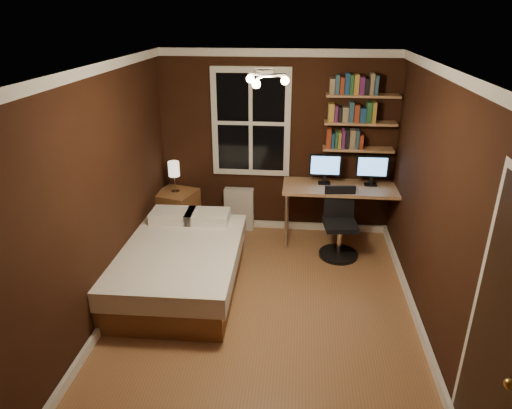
# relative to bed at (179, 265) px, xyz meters

# --- Properties ---
(floor) EXTENTS (4.20, 4.20, 0.00)m
(floor) POSITION_rel_bed_xyz_m (1.00, -0.43, -0.27)
(floor) COLOR brown
(floor) RESTS_ON ground
(wall_back) EXTENTS (3.20, 0.04, 2.50)m
(wall_back) POSITION_rel_bed_xyz_m (1.00, 1.67, 0.98)
(wall_back) COLOR black
(wall_back) RESTS_ON ground
(wall_left) EXTENTS (0.04, 4.20, 2.50)m
(wall_left) POSITION_rel_bed_xyz_m (-0.60, -0.43, 0.98)
(wall_left) COLOR black
(wall_left) RESTS_ON ground
(wall_right) EXTENTS (0.04, 4.20, 2.50)m
(wall_right) POSITION_rel_bed_xyz_m (2.60, -0.43, 0.98)
(wall_right) COLOR black
(wall_right) RESTS_ON ground
(ceiling) EXTENTS (3.20, 4.20, 0.02)m
(ceiling) POSITION_rel_bed_xyz_m (1.00, -0.43, 2.23)
(ceiling) COLOR white
(ceiling) RESTS_ON wall_back
(window) EXTENTS (1.06, 0.06, 1.46)m
(window) POSITION_rel_bed_xyz_m (0.65, 1.64, 1.28)
(window) COLOR silver
(window) RESTS_ON wall_back
(door) EXTENTS (0.03, 0.82, 2.05)m
(door) POSITION_rel_bed_xyz_m (2.59, -1.98, 0.75)
(door) COLOR black
(door) RESTS_ON ground
(door_knob) EXTENTS (0.06, 0.06, 0.06)m
(door_knob) POSITION_rel_bed_xyz_m (2.55, -2.28, 0.73)
(door_knob) COLOR gold
(door_knob) RESTS_ON door
(ceiling_fixture) EXTENTS (0.44, 0.44, 0.18)m
(ceiling_fixture) POSITION_rel_bed_xyz_m (1.00, -0.53, 2.13)
(ceiling_fixture) COLOR beige
(ceiling_fixture) RESTS_ON ceiling
(bookshelf_lower) EXTENTS (0.92, 0.22, 0.03)m
(bookshelf_lower) POSITION_rel_bed_xyz_m (2.08, 1.55, 0.98)
(bookshelf_lower) COLOR tan
(bookshelf_lower) RESTS_ON wall_back
(books_row_lower) EXTENTS (0.54, 0.16, 0.23)m
(books_row_lower) POSITION_rel_bed_xyz_m (2.08, 1.55, 1.11)
(books_row_lower) COLOR maroon
(books_row_lower) RESTS_ON bookshelf_lower
(bookshelf_middle) EXTENTS (0.92, 0.22, 0.03)m
(bookshelf_middle) POSITION_rel_bed_xyz_m (2.08, 1.55, 1.33)
(bookshelf_middle) COLOR tan
(bookshelf_middle) RESTS_ON wall_back
(books_row_middle) EXTENTS (0.54, 0.16, 0.23)m
(books_row_middle) POSITION_rel_bed_xyz_m (2.08, 1.55, 1.46)
(books_row_middle) COLOR navy
(books_row_middle) RESTS_ON bookshelf_middle
(bookshelf_upper) EXTENTS (0.92, 0.22, 0.03)m
(bookshelf_upper) POSITION_rel_bed_xyz_m (2.08, 1.55, 1.68)
(bookshelf_upper) COLOR tan
(bookshelf_upper) RESTS_ON wall_back
(books_row_upper) EXTENTS (0.60, 0.16, 0.23)m
(books_row_upper) POSITION_rel_bed_xyz_m (2.08, 1.55, 1.81)
(books_row_upper) COLOR #296133
(books_row_upper) RESTS_ON bookshelf_upper
(bed) EXTENTS (1.39, 1.91, 0.64)m
(bed) POSITION_rel_bed_xyz_m (0.00, 0.00, 0.00)
(bed) COLOR brown
(bed) RESTS_ON ground
(nightstand) EXTENTS (0.62, 0.62, 0.63)m
(nightstand) POSITION_rel_bed_xyz_m (-0.37, 1.34, 0.04)
(nightstand) COLOR brown
(nightstand) RESTS_ON ground
(bedside_lamp) EXTENTS (0.15, 0.15, 0.44)m
(bedside_lamp) POSITION_rel_bed_xyz_m (-0.37, 1.34, 0.57)
(bedside_lamp) COLOR #F2E6C9
(bedside_lamp) RESTS_ON nightstand
(radiator) EXTENTS (0.41, 0.14, 0.62)m
(radiator) POSITION_rel_bed_xyz_m (0.48, 1.56, 0.04)
(radiator) COLOR beige
(radiator) RESTS_ON ground
(desk) EXTENTS (1.68, 0.63, 0.80)m
(desk) POSITION_rel_bed_xyz_m (1.96, 1.34, 0.46)
(desk) COLOR tan
(desk) RESTS_ON ground
(monitor_left) EXTENTS (0.42, 0.12, 0.41)m
(monitor_left) POSITION_rel_bed_xyz_m (1.66, 1.42, 0.73)
(monitor_left) COLOR black
(monitor_left) RESTS_ON desk
(monitor_right) EXTENTS (0.42, 0.12, 0.41)m
(monitor_right) POSITION_rel_bed_xyz_m (2.27, 1.42, 0.73)
(monitor_right) COLOR black
(monitor_right) RESTS_ON desk
(desk_lamp) EXTENTS (0.14, 0.32, 0.44)m
(desk_lamp) POSITION_rel_bed_xyz_m (2.70, 1.25, 0.75)
(desk_lamp) COLOR silver
(desk_lamp) RESTS_ON desk
(office_chair) EXTENTS (0.50, 0.50, 0.90)m
(office_chair) POSITION_rel_bed_xyz_m (1.86, 0.93, 0.06)
(office_chair) COLOR black
(office_chair) RESTS_ON ground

